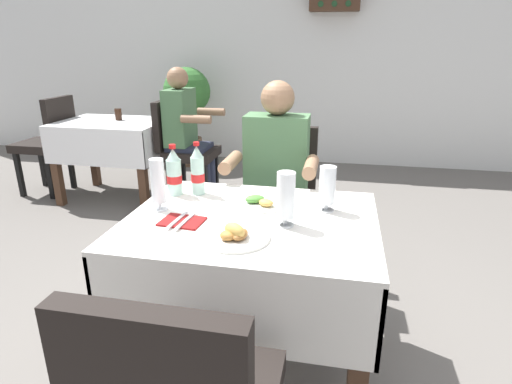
{
  "coord_description": "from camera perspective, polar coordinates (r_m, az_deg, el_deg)",
  "views": [
    {
      "loc": [
        0.28,
        -1.49,
        1.44
      ],
      "look_at": [
        -0.06,
        0.19,
        0.84
      ],
      "focal_mm": 29.4,
      "sensor_mm": 36.0,
      "label": 1
    }
  ],
  "objects": [
    {
      "name": "background_chair_left",
      "position": [
        4.65,
        -26.35,
        6.43
      ],
      "size": [
        0.5,
        0.44,
        0.97
      ],
      "color": "black",
      "rests_on": "ground"
    },
    {
      "name": "beer_glass_middle",
      "position": [
        1.64,
        4.08,
        -0.74
      ],
      "size": [
        0.07,
        0.07,
        0.22
      ],
      "color": "white",
      "rests_on": "main_dining_table"
    },
    {
      "name": "plate_far_diner",
      "position": [
        1.89,
        0.94,
        -1.38
      ],
      "size": [
        0.23,
        0.23,
        0.05
      ],
      "color": "white",
      "rests_on": "main_dining_table"
    },
    {
      "name": "background_patron",
      "position": [
        3.91,
        -9.44,
        8.41
      ],
      "size": [
        0.46,
        0.5,
        1.26
      ],
      "color": "#282D42",
      "rests_on": "ground"
    },
    {
      "name": "back_wall",
      "position": [
        5.39,
        9.08,
        19.37
      ],
      "size": [
        11.0,
        0.12,
        2.91
      ],
      "primitive_type": "cube",
      "color": "white",
      "rests_on": "ground"
    },
    {
      "name": "beer_glass_right",
      "position": [
        1.85,
        -13.19,
        0.92
      ],
      "size": [
        0.07,
        0.07,
        0.23
      ],
      "color": "white",
      "rests_on": "main_dining_table"
    },
    {
      "name": "plate_near_camera",
      "position": [
        1.56,
        -2.86,
        -5.9
      ],
      "size": [
        0.26,
        0.26,
        0.07
      ],
      "color": "white",
      "rests_on": "main_dining_table"
    },
    {
      "name": "background_dining_table",
      "position": [
        4.26,
        -18.84,
        6.54
      ],
      "size": [
        0.98,
        0.73,
        0.76
      ],
      "color": "white",
      "rests_on": "ground"
    },
    {
      "name": "seated_diner_far",
      "position": [
        2.42,
        2.58,
        1.8
      ],
      "size": [
        0.5,
        0.46,
        1.26
      ],
      "color": "#282D42",
      "rests_on": "ground"
    },
    {
      "name": "napkin_cutlery_set",
      "position": [
        1.74,
        -10.02,
        -3.92
      ],
      "size": [
        0.18,
        0.19,
        0.01
      ],
      "color": "maroon",
      "rests_on": "main_dining_table"
    },
    {
      "name": "ground_plane",
      "position": [
        2.09,
        0.75,
        -24.16
      ],
      "size": [
        11.0,
        11.0,
        0.0
      ],
      "primitive_type": "plane",
      "color": "#66605B"
    },
    {
      "name": "chair_far_diner_seat",
      "position": [
        2.57,
        3.16,
        -0.82
      ],
      "size": [
        0.44,
        0.5,
        0.97
      ],
      "color": "black",
      "rests_on": "ground"
    },
    {
      "name": "cola_bottle_primary",
      "position": [
        2.03,
        -11.08,
        2.54
      ],
      "size": [
        0.07,
        0.07,
        0.25
      ],
      "color": "silver",
      "rests_on": "main_dining_table"
    },
    {
      "name": "main_dining_table",
      "position": [
        1.83,
        -0.63,
        -8.77
      ],
      "size": [
        1.04,
        0.83,
        0.76
      ],
      "color": "white",
      "rests_on": "ground"
    },
    {
      "name": "cola_bottle_secondary",
      "position": [
        2.02,
        -7.95,
        2.77
      ],
      "size": [
        0.06,
        0.06,
        0.26
      ],
      "color": "silver",
      "rests_on": "main_dining_table"
    },
    {
      "name": "background_chair_right",
      "position": [
        3.96,
        -9.98,
        6.2
      ],
      "size": [
        0.5,
        0.44,
        0.97
      ],
      "color": "black",
      "rests_on": "ground"
    },
    {
      "name": "background_table_tumbler",
      "position": [
        4.26,
        -18.23,
        10.0
      ],
      "size": [
        0.06,
        0.06,
        0.11
      ],
      "primitive_type": "cylinder",
      "color": "black",
      "rests_on": "background_dining_table"
    },
    {
      "name": "beer_glass_left",
      "position": [
        1.82,
        9.67,
        0.62
      ],
      "size": [
        0.07,
        0.07,
        0.2
      ],
      "color": "white",
      "rests_on": "main_dining_table"
    },
    {
      "name": "potted_plant_corner",
      "position": [
        5.27,
        -9.32,
        12.16
      ],
      "size": [
        0.57,
        0.57,
        1.19
      ],
      "color": "brown",
      "rests_on": "ground"
    }
  ]
}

